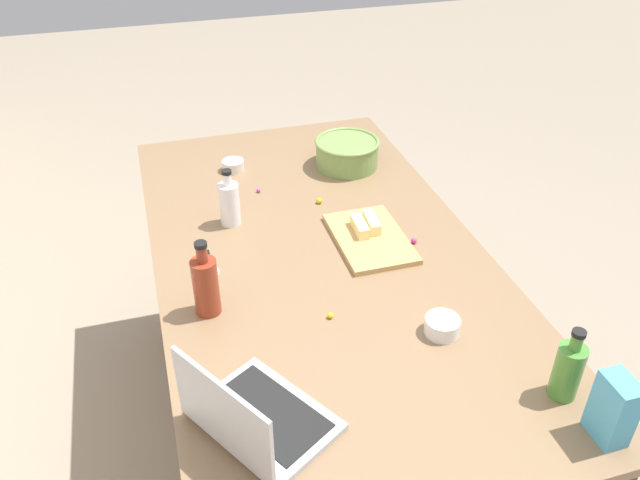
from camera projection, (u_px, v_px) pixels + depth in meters
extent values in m
plane|color=gray|center=(320.00, 439.00, 2.51)|extent=(12.00, 12.00, 0.00)
cube|color=#4C331E|center=(320.00, 360.00, 2.26)|extent=(1.83, 0.96, 0.87)
cube|color=#846647|center=(320.00, 257.00, 2.01)|extent=(1.89, 1.02, 0.03)
cube|color=#B7B7BC|center=(265.00, 418.00, 1.45)|extent=(0.38, 0.35, 0.02)
cube|color=black|center=(268.00, 413.00, 1.45)|extent=(0.31, 0.27, 0.00)
cube|color=#B7B7BC|center=(222.00, 416.00, 1.32)|extent=(0.26, 0.16, 0.20)
cube|color=silver|center=(225.00, 414.00, 1.32)|extent=(0.23, 0.14, 0.18)
cylinder|color=#72934C|center=(347.00, 154.00, 2.46)|extent=(0.24, 0.24, 0.10)
cylinder|color=black|center=(347.00, 153.00, 2.45)|extent=(0.20, 0.20, 0.09)
torus|color=#72934C|center=(347.00, 142.00, 2.43)|extent=(0.25, 0.25, 0.01)
cylinder|color=#4C8C38|center=(567.00, 372.00, 1.48)|extent=(0.07, 0.07, 0.15)
cylinder|color=#4C8C38|center=(576.00, 342.00, 1.43)|extent=(0.03, 0.03, 0.04)
cylinder|color=black|center=(579.00, 333.00, 1.42)|extent=(0.03, 0.03, 0.01)
cylinder|color=white|center=(229.00, 204.00, 2.10)|extent=(0.07, 0.07, 0.15)
cylinder|color=white|center=(227.00, 179.00, 2.05)|extent=(0.03, 0.03, 0.04)
cylinder|color=black|center=(226.00, 172.00, 2.04)|extent=(0.03, 0.03, 0.01)
cylinder|color=maroon|center=(206.00, 287.00, 1.73)|extent=(0.07, 0.07, 0.17)
cylinder|color=maroon|center=(202.00, 254.00, 1.66)|extent=(0.03, 0.03, 0.05)
cylinder|color=black|center=(201.00, 245.00, 1.65)|extent=(0.03, 0.03, 0.01)
cube|color=tan|center=(370.00, 238.00, 2.05)|extent=(0.34, 0.22, 0.02)
cube|color=#F4E58C|center=(372.00, 222.00, 2.08)|extent=(0.11, 0.05, 0.04)
cube|color=#F4E58C|center=(360.00, 226.00, 2.06)|extent=(0.11, 0.04, 0.04)
cylinder|color=beige|center=(233.00, 166.00, 2.44)|extent=(0.08, 0.08, 0.04)
cylinder|color=white|center=(442.00, 326.00, 1.69)|extent=(0.09, 0.09, 0.05)
cone|color=#B2B2B7|center=(207.00, 263.00, 1.90)|extent=(0.07, 0.07, 0.07)
cylinder|color=black|center=(206.00, 253.00, 1.88)|extent=(0.02, 0.02, 0.01)
cube|color=#4CA5CC|center=(613.00, 409.00, 1.38)|extent=(0.09, 0.06, 0.17)
sphere|color=yellow|center=(330.00, 316.00, 1.74)|extent=(0.02, 0.02, 0.02)
sphere|color=#CC3399|center=(414.00, 241.00, 2.04)|extent=(0.02, 0.02, 0.02)
sphere|color=#CC3399|center=(258.00, 191.00, 2.31)|extent=(0.01, 0.01, 0.01)
sphere|color=#CC3399|center=(367.00, 158.00, 2.52)|extent=(0.02, 0.02, 0.02)
sphere|color=yellow|center=(319.00, 201.00, 2.25)|extent=(0.02, 0.02, 0.02)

